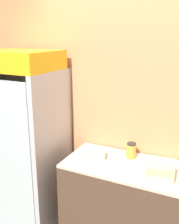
# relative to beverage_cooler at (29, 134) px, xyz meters

# --- Properties ---
(wall_back) EXTENTS (5.20, 0.10, 2.70)m
(wall_back) POSITION_rel_beverage_cooler_xyz_m (1.26, 0.33, 0.32)
(wall_back) COLOR tan
(wall_back) RESTS_ON ground_plane
(prep_counter) EXTENTS (1.46, 0.57, 0.93)m
(prep_counter) POSITION_rel_beverage_cooler_xyz_m (1.25, -0.01, -0.57)
(prep_counter) COLOR #4C3828
(prep_counter) RESTS_ON ground_plane
(beverage_cooler) EXTENTS (0.72, 0.65, 1.90)m
(beverage_cooler) POSITION_rel_beverage_cooler_xyz_m (0.00, 0.00, 0.00)
(beverage_cooler) COLOR #B2B7BC
(beverage_cooler) RESTS_ON ground_plane
(sandwich_stack_bottom) EXTENTS (0.22, 0.13, 0.06)m
(sandwich_stack_bottom) POSITION_rel_beverage_cooler_xyz_m (1.40, -0.13, -0.07)
(sandwich_stack_bottom) COLOR beige
(sandwich_stack_bottom) RESTS_ON prep_counter
(sandwich_stack_middle) EXTENTS (0.23, 0.14, 0.06)m
(sandwich_stack_middle) POSITION_rel_beverage_cooler_xyz_m (1.40, -0.13, -0.01)
(sandwich_stack_middle) COLOR tan
(sandwich_stack_middle) RESTS_ON sandwich_stack_bottom
(sandwich_stack_top) EXTENTS (0.22, 0.13, 0.06)m
(sandwich_stack_top) POSITION_rel_beverage_cooler_xyz_m (1.40, -0.13, 0.04)
(sandwich_stack_top) COLOR beige
(sandwich_stack_top) RESTS_ON sandwich_stack_middle
(sandwich_flat_left) EXTENTS (0.25, 0.17, 0.06)m
(sandwich_flat_left) POSITION_rel_beverage_cooler_xyz_m (0.75, -0.01, -0.07)
(sandwich_flat_left) COLOR beige
(sandwich_flat_left) RESTS_ON prep_counter
(condiment_jar) EXTENTS (0.09, 0.09, 0.15)m
(condiment_jar) POSITION_rel_beverage_cooler_xyz_m (1.07, 0.15, -0.03)
(condiment_jar) COLOR gold
(condiment_jar) RESTS_ON prep_counter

